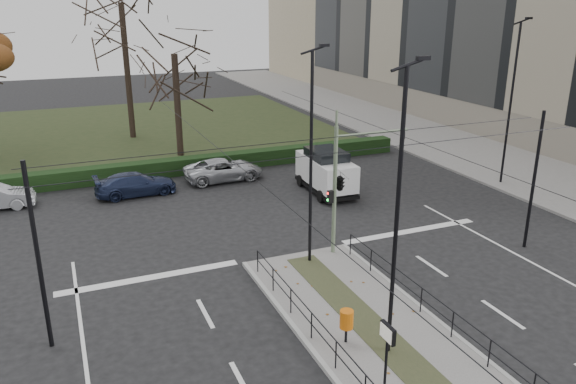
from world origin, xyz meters
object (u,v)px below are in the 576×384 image
object	(u,v)px
traffic_light	(342,180)
streetlamp_median_near	(398,214)
streetlamp_sidewalk	(511,102)
streetlamp_median_far	(311,157)
info_panel	(387,342)
white_van	(326,170)
bare_tree_near	(175,62)
litter_bin	(347,320)
parked_car_third	(136,184)
parked_car_fourth	(224,170)
bare_tree_center	(122,13)

from	to	relation	value
traffic_light	streetlamp_median_near	distance (m)	7.35
traffic_light	streetlamp_sidewalk	world-z (taller)	streetlamp_sidewalk
traffic_light	streetlamp_median_far	distance (m)	2.02
streetlamp_sidewalk	info_panel	bearing A→B (deg)	-140.44
white_van	bare_tree_near	distance (m)	13.24
litter_bin	info_panel	world-z (taller)	info_panel
streetlamp_sidewalk	white_van	xyz separation A→B (m)	(-10.11, 2.70, -3.56)
streetlamp_median_far	traffic_light	bearing A→B (deg)	13.88
litter_bin	white_van	xyz separation A→B (m)	(6.04, 13.58, 0.35)
traffic_light	streetlamp_median_near	size ratio (longest dim) A/B	0.62
parked_car_third	litter_bin	bearing A→B (deg)	-170.34
traffic_light	parked_car_third	distance (m)	13.30
parked_car_third	parked_car_fourth	distance (m)	5.31
streetlamp_sidewalk	parked_car_third	world-z (taller)	streetlamp_sidewalk
traffic_light	white_van	xyz separation A→B (m)	(3.08, 7.53, -2.01)
traffic_light	streetlamp_median_far	size ratio (longest dim) A/B	0.63
traffic_light	info_panel	size ratio (longest dim) A/B	2.36
traffic_light	streetlamp_median_far	xyz separation A→B (m)	(-1.56, -0.39, 1.22)
streetlamp_median_far	bare_tree_near	distance (m)	18.76
white_van	bare_tree_near	xyz separation A→B (m)	(-5.84, 10.71, 5.14)
info_panel	bare_tree_center	world-z (taller)	bare_tree_center
white_van	litter_bin	bearing A→B (deg)	-113.99
traffic_light	streetlamp_sidewalk	xyz separation A→B (m)	(13.19, 4.83, 1.54)
white_van	bare_tree_near	world-z (taller)	bare_tree_near
streetlamp_median_far	bare_tree_near	xyz separation A→B (m)	(-1.21, 18.62, 1.91)
info_panel	white_van	bearing A→B (deg)	68.61
traffic_light	streetlamp_median_far	bearing A→B (deg)	-166.12
streetlamp_median_far	bare_tree_center	world-z (taller)	bare_tree_center
traffic_light	parked_car_third	bearing A→B (deg)	121.50
streetlamp_median_near	white_van	xyz separation A→B (m)	(5.06, 14.48, -3.30)
white_van	streetlamp_sidewalk	bearing A→B (deg)	-14.93
info_panel	streetlamp_sidewalk	distance (m)	21.61
parked_car_fourth	parked_car_third	bearing A→B (deg)	96.41
streetlamp_sidewalk	litter_bin	bearing A→B (deg)	-146.04
bare_tree_near	parked_car_third	bearing A→B (deg)	-119.57
streetlamp_median_near	bare_tree_center	xyz separation A→B (m)	(-3.02, 31.97, 4.78)
streetlamp_sidewalk	streetlamp_median_near	bearing A→B (deg)	-142.16
bare_tree_near	streetlamp_median_far	bearing A→B (deg)	-86.29
streetlamp_median_near	streetlamp_sidewalk	world-z (taller)	streetlamp_sidewalk
traffic_light	bare_tree_near	bearing A→B (deg)	98.62
bare_tree_center	parked_car_fourth	bearing A→B (deg)	-75.29
traffic_light	streetlamp_sidewalk	size ratio (longest dim) A/B	0.59
parked_car_third	streetlamp_sidewalk	bearing A→B (deg)	-110.41
bare_tree_center	streetlamp_median_far	bearing A→B (deg)	-82.27
litter_bin	streetlamp_median_far	size ratio (longest dim) A/B	0.13
info_panel	white_van	distance (m)	17.56
parked_car_fourth	streetlamp_sidewalk	bearing A→B (deg)	-117.46
traffic_light	bare_tree_near	size ratio (longest dim) A/B	0.60
streetlamp_median_near	traffic_light	bearing A→B (deg)	74.07
streetlamp_median_near	bare_tree_center	world-z (taller)	bare_tree_center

